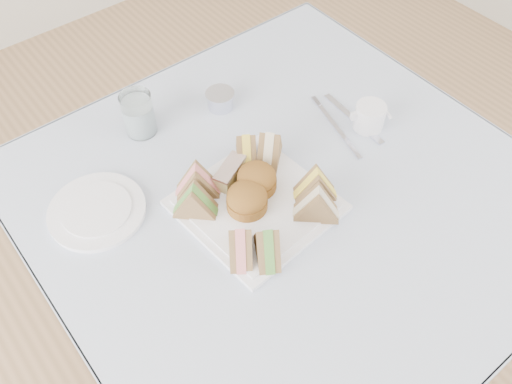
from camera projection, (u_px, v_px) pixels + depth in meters
floor at (278, 338)px, 1.73m from camera, size 4.00×4.00×0.00m
table at (282, 280)px, 1.44m from camera, size 0.90×0.90×0.74m
tablecloth at (289, 193)px, 1.15m from camera, size 1.02×1.02×0.01m
serving_plate at (256, 205)px, 1.12m from camera, size 0.30×0.30×0.01m
sandwich_fl_a at (240, 242)px, 1.01m from camera, size 0.09×0.10×0.08m
sandwich_fl_b at (267, 242)px, 1.01m from camera, size 0.08×0.10×0.08m
sandwich_fr_a at (316, 183)px, 1.10m from camera, size 0.10×0.08×0.08m
sandwich_fr_b at (317, 202)px, 1.06m from camera, size 0.10×0.09×0.08m
sandwich_bl_a at (194, 200)px, 1.07m from camera, size 0.09×0.09×0.08m
sandwich_bl_b at (197, 180)px, 1.10m from camera, size 0.10×0.09×0.08m
sandwich_br_a at (270, 147)px, 1.16m from camera, size 0.10×0.10×0.08m
sandwich_br_b at (246, 148)px, 1.16m from camera, size 0.08×0.10×0.08m
scone_left at (247, 199)px, 1.08m from camera, size 0.08×0.08×0.06m
scone_right at (257, 179)px, 1.12m from camera, size 0.11×0.11×0.06m
pastry_slice at (230, 173)px, 1.14m from camera, size 0.09×0.07×0.04m
side_plate at (97, 211)px, 1.11m from camera, size 0.26×0.26×0.01m
water_glass at (138, 114)px, 1.22m from camera, size 0.08×0.08×0.11m
tea_strainer at (220, 101)px, 1.30m from camera, size 0.08×0.08×0.04m
knife at (353, 118)px, 1.29m from camera, size 0.03×0.20×0.00m
fork at (339, 131)px, 1.26m from camera, size 0.06×0.19×0.00m
creamer_jug at (370, 117)px, 1.25m from camera, size 0.09×0.09×0.06m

